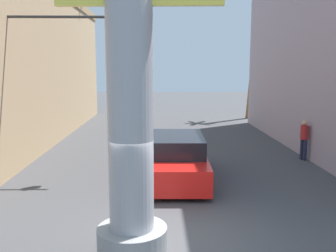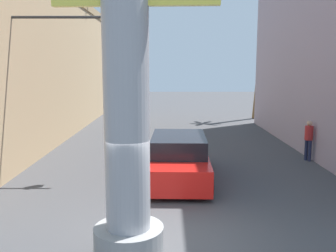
# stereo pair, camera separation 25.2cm
# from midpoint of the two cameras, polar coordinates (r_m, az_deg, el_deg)

# --- Properties ---
(ground_plane) EXTENTS (87.35, 87.35, 0.00)m
(ground_plane) POSITION_cam_midpoint_polar(r_m,az_deg,el_deg) (18.36, 0.32, -3.37)
(ground_plane) COLOR #424244
(neon_sign_pole) EXTENTS (3.50, 1.42, 10.62)m
(neon_sign_pole) POSITION_cam_midpoint_polar(r_m,az_deg,el_deg) (7.24, -5.71, 15.38)
(neon_sign_pole) COLOR #9E9EA3
(neon_sign_pole) RESTS_ON ground
(street_lamp) EXTENTS (2.26, 0.28, 7.77)m
(street_lamp) POSITION_cam_midpoint_polar(r_m,az_deg,el_deg) (16.79, 22.74, 10.71)
(street_lamp) COLOR #59595E
(street_lamp) RESTS_ON ground
(traffic_light_mast) EXTENTS (5.47, 0.32, 5.75)m
(traffic_light_mast) POSITION_cam_midpoint_polar(r_m,az_deg,el_deg) (14.38, -19.53, 9.19)
(traffic_light_mast) COLOR #333333
(traffic_light_mast) RESTS_ON ground
(car_lead) EXTENTS (2.23, 5.14, 1.56)m
(car_lead) POSITION_cam_midpoint_polar(r_m,az_deg,el_deg) (13.21, 1.95, -4.94)
(car_lead) COLOR black
(car_lead) RESTS_ON ground
(palm_tree_far_right) EXTENTS (2.48, 2.34, 9.65)m
(palm_tree_far_right) POSITION_cam_midpoint_polar(r_m,az_deg,el_deg) (29.81, 14.00, 11.86)
(palm_tree_far_right) COLOR brown
(palm_tree_far_right) RESTS_ON ground
(palm_tree_far_left) EXTENTS (2.99, 2.83, 8.70)m
(palm_tree_far_left) POSITION_cam_midpoint_polar(r_m,az_deg,el_deg) (27.08, -13.63, 11.09)
(palm_tree_far_left) COLOR brown
(palm_tree_far_left) RESTS_ON ground
(pedestrian_mid_right) EXTENTS (0.45, 0.45, 1.71)m
(pedestrian_mid_right) POSITION_cam_midpoint_polar(r_m,az_deg,el_deg) (16.81, 20.83, -1.62)
(pedestrian_mid_right) COLOR #1E233F
(pedestrian_mid_right) RESTS_ON ground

